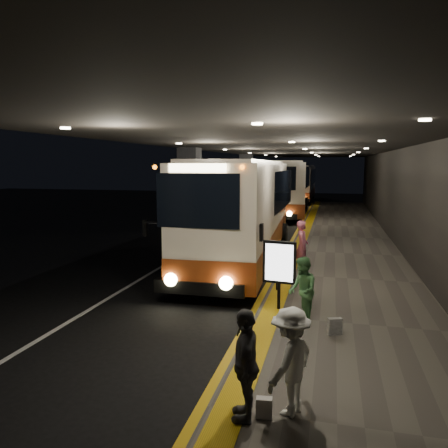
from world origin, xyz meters
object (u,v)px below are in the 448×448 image
at_px(coach_second, 287,190).
at_px(bag_plain, 264,408).
at_px(passenger_waiting_grey, 246,364).
at_px(bag_polka, 335,326).
at_px(stanchion_post, 277,272).
at_px(coach_third, 301,185).
at_px(passenger_waiting_white, 290,361).
at_px(passenger_waiting_green, 302,290).
at_px(passenger_boarding, 302,246).
at_px(info_sign, 279,264).
at_px(coach_main, 244,215).

xyz_separation_m(coach_second, bag_plain, (2.43, -26.83, -1.56)).
xyz_separation_m(passenger_waiting_grey, bag_polka, (1.24, 3.48, -0.63)).
distance_m(passenger_waiting_grey, bag_polka, 3.74).
bearing_deg(stanchion_post, coach_third, 92.94).
bearing_deg(bag_plain, passenger_waiting_white, 31.93).
height_order(passenger_waiting_green, bag_polka, passenger_waiting_green).
height_order(coach_third, passenger_waiting_green, coach_third).
relative_size(passenger_waiting_grey, stanchion_post, 1.47).
relative_size(passenger_waiting_green, passenger_waiting_white, 0.97).
distance_m(coach_second, passenger_waiting_grey, 27.01).
xyz_separation_m(passenger_boarding, passenger_waiting_green, (0.34, -4.84, -0.10)).
height_order(passenger_waiting_green, info_sign, info_sign).
distance_m(passenger_waiting_white, info_sign, 4.59).
bearing_deg(bag_plain, bag_polka, 73.86).
height_order(passenger_waiting_green, passenger_waiting_grey, passenger_waiting_grey).
distance_m(passenger_boarding, passenger_waiting_white, 8.56).
bearing_deg(passenger_boarding, coach_second, 2.52).
relative_size(passenger_waiting_grey, bag_polka, 4.50).
xyz_separation_m(coach_second, passenger_waiting_green, (2.68, -22.91, -0.94)).
height_order(passenger_waiting_grey, bag_plain, passenger_waiting_grey).
distance_m(passenger_boarding, info_sign, 4.05).
bearing_deg(coach_third, passenger_waiting_green, -85.94).
distance_m(passenger_waiting_green, bag_plain, 3.98).
xyz_separation_m(passenger_waiting_white, bag_plain, (-0.34, -0.21, -0.64)).
xyz_separation_m(passenger_waiting_green, passenger_waiting_white, (0.08, -3.71, 0.03)).
bearing_deg(bag_plain, stanchion_post, 95.56).
distance_m(coach_second, bag_plain, 26.98).
bearing_deg(coach_third, coach_second, -90.66).
relative_size(passenger_boarding, bag_plain, 6.01).
bearing_deg(passenger_waiting_white, passenger_boarding, -153.51).
distance_m(passenger_waiting_grey, bag_plain, 0.72).
bearing_deg(passenger_waiting_white, coach_third, -152.48).
relative_size(coach_second, passenger_waiting_grey, 7.69).
distance_m(coach_main, passenger_waiting_white, 10.82).
distance_m(coach_main, bag_plain, 11.01).
bearing_deg(bag_polka, coach_second, 98.29).
distance_m(bag_plain, stanchion_post, 6.40).
bearing_deg(info_sign, bag_plain, -77.71).
xyz_separation_m(coach_main, coach_second, (0.02, 16.20, 0.04)).
relative_size(passenger_waiting_grey, info_sign, 0.94).
height_order(coach_second, stanchion_post, coach_second).
bearing_deg(passenger_waiting_white, coach_second, -150.42).
bearing_deg(passenger_waiting_grey, coach_third, 173.42).
bearing_deg(passenger_waiting_green, coach_second, 169.89).
bearing_deg(passenger_waiting_white, bag_plain, -34.43).
xyz_separation_m(coach_third, stanchion_post, (1.69, -32.85, -0.99)).
xyz_separation_m(bag_plain, stanchion_post, (-0.62, 6.35, 0.41)).
bearing_deg(passenger_waiting_grey, coach_main, -178.00).
bearing_deg(passenger_boarding, coach_main, 46.84).
bearing_deg(passenger_waiting_green, passenger_waiting_grey, -24.06).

